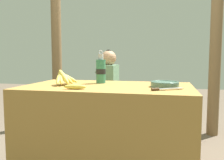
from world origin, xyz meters
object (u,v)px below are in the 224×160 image
at_px(knife, 163,89).
at_px(banana_bunch_green, 165,103).
at_px(loose_banana_front, 75,87).
at_px(support_post_far, 216,44).
at_px(banana_bunch_ripe, 64,77).
at_px(wooden_bench, 127,110).
at_px(support_post_near, 57,45).
at_px(seated_vendor, 106,87).
at_px(serving_bowl, 165,84).
at_px(water_bottle, 101,71).

relative_size(knife, banana_bunch_green, 0.82).
bearing_deg(loose_banana_front, support_post_far, 53.49).
distance_m(banana_bunch_ripe, wooden_bench, 1.29).
bearing_deg(support_post_near, banana_bunch_green, -10.15).
height_order(seated_vendor, banana_bunch_green, seated_vendor).
bearing_deg(seated_vendor, knife, 120.63).
relative_size(wooden_bench, banana_bunch_green, 6.04).
relative_size(banana_bunch_green, support_post_near, 0.11).
relative_size(seated_vendor, support_post_near, 0.47).
xyz_separation_m(banana_bunch_ripe, serving_bowl, (0.80, 0.04, -0.04)).
bearing_deg(water_bottle, serving_bowl, -15.36).
bearing_deg(support_post_near, support_post_far, 0.00).
relative_size(loose_banana_front, banana_bunch_green, 0.62).
height_order(seated_vendor, support_post_near, support_post_near).
bearing_deg(loose_banana_front, seated_vendor, 95.16).
height_order(water_bottle, seated_vendor, seated_vendor).
distance_m(loose_banana_front, knife, 0.61).
relative_size(banana_bunch_ripe, wooden_bench, 0.19).
bearing_deg(banana_bunch_ripe, water_bottle, 35.97).
xyz_separation_m(knife, support_post_far, (0.62, 1.57, 0.39)).
xyz_separation_m(banana_bunch_ripe, loose_banana_front, (0.19, -0.24, -0.04)).
bearing_deg(serving_bowl, water_bottle, 164.64).
height_order(banana_bunch_ripe, serving_bowl, banana_bunch_ripe).
distance_m(knife, seated_vendor, 1.47).
distance_m(banana_bunch_ripe, knife, 0.81).
bearing_deg(banana_bunch_green, water_bottle, -120.01).
distance_m(water_bottle, support_post_far, 1.71).
relative_size(knife, support_post_near, 0.09).
distance_m(support_post_near, support_post_far, 2.16).
distance_m(knife, wooden_bench, 1.45).
bearing_deg(wooden_bench, seated_vendor, -173.30).
height_order(wooden_bench, support_post_near, support_post_near).
bearing_deg(seated_vendor, serving_bowl, 125.31).
relative_size(loose_banana_front, knife, 0.75).
xyz_separation_m(seated_vendor, support_post_far, (1.35, 0.31, 0.55)).
bearing_deg(banana_bunch_green, wooden_bench, -179.93).
bearing_deg(wooden_bench, banana_bunch_ripe, -106.39).
relative_size(serving_bowl, loose_banana_front, 1.30).
bearing_deg(seated_vendor, loose_banana_front, 95.87).
bearing_deg(water_bottle, support_post_near, 129.28).
relative_size(water_bottle, support_post_near, 0.12).
bearing_deg(wooden_bench, loose_banana_front, -96.06).
bearing_deg(loose_banana_front, support_post_near, 119.41).
relative_size(banana_bunch_ripe, water_bottle, 1.07).
bearing_deg(support_post_near, knife, -45.62).
height_order(banana_bunch_ripe, water_bottle, water_bottle).
xyz_separation_m(loose_banana_front, wooden_bench, (0.15, 1.38, -0.47)).
bearing_deg(support_post_near, banana_bunch_ripe, -62.25).
bearing_deg(banana_bunch_green, knife, -90.69).
xyz_separation_m(wooden_bench, support_post_near, (-1.08, 0.28, 0.84)).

